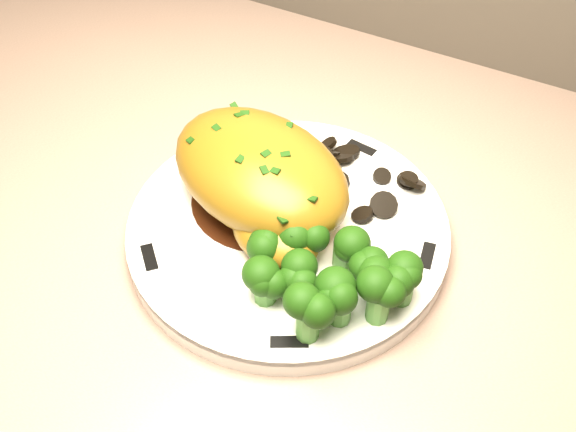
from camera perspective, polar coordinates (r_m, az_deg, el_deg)
The scene contains 11 objects.
counter at distance 1.19m, azimuth -18.36°, elevation -9.01°, with size 2.21×0.73×1.08m.
plate at distance 0.62m, azimuth 0.00°, elevation -1.22°, with size 0.27×0.27×0.02m, color white.
rim_accent_0 at distance 0.68m, azimuth 5.82°, elevation 5.37°, with size 0.03×0.01×0.00m, color black.
rim_accent_1 at distance 0.68m, azimuth -5.96°, elevation 5.31°, with size 0.03×0.01×0.00m, color black.
rim_accent_2 at distance 0.59m, azimuth -10.90°, elevation -3.24°, with size 0.03×0.01×0.00m, color black.
rim_accent_3 at distance 0.54m, azimuth 0.10°, elevation -9.95°, with size 0.03×0.01×0.00m, color black.
rim_accent_4 at distance 0.60m, azimuth 10.94°, elevation -3.11°, with size 0.03×0.01×0.00m, color black.
gravy_pool at distance 0.63m, azimuth -2.14°, elevation 1.30°, with size 0.12×0.12×0.00m, color black.
chicken_breast at distance 0.60m, azimuth -2.09°, elevation 3.01°, with size 0.20×0.17×0.07m.
mushroom_pile at distance 0.64m, azimuth 5.05°, elevation 2.57°, with size 0.10×0.07×0.03m.
broccoli_florets at distance 0.54m, azimuth 3.24°, elevation -4.84°, with size 0.13×0.10×0.04m.
Camera 1 is at (0.84, 1.29, 1.42)m, focal length 45.00 mm.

